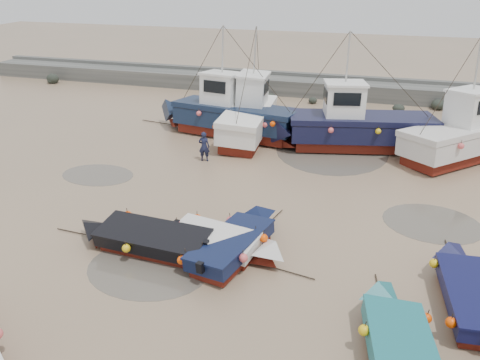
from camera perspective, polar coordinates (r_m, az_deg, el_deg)
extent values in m
plane|color=#94775B|center=(17.35, 2.43, -7.69)|extent=(120.00, 120.00, 0.00)
cube|color=#60605C|center=(37.43, 10.86, 10.87)|extent=(60.00, 2.20, 1.20)
cube|color=#60605C|center=(38.45, 11.16, 12.32)|extent=(60.00, 0.60, 0.25)
ellipsoid|color=black|center=(34.51, 18.76, 8.30)|extent=(0.84, 0.86, 0.51)
ellipsoid|color=black|center=(36.21, 23.02, 8.46)|extent=(0.98, 1.07, 0.72)
ellipsoid|color=black|center=(36.84, 2.58, 10.65)|extent=(0.99, 0.80, 0.58)
ellipsoid|color=black|center=(44.24, -22.04, 11.15)|extent=(0.65, 0.64, 0.43)
ellipsoid|color=black|center=(35.95, 26.05, 7.59)|extent=(0.61, 0.47, 0.46)
ellipsoid|color=black|center=(36.52, 3.68, 10.29)|extent=(0.61, 0.53, 0.32)
ellipsoid|color=black|center=(36.96, -4.14, 10.72)|extent=(1.09, 0.88, 0.72)
ellipsoid|color=black|center=(36.68, -1.09, 10.42)|extent=(0.65, 0.60, 0.37)
ellipsoid|color=black|center=(35.34, 25.85, 7.53)|extent=(0.88, 0.64, 0.62)
ellipsoid|color=black|center=(35.31, 8.86, 9.55)|extent=(0.64, 0.62, 0.48)
ellipsoid|color=black|center=(44.26, -21.87, 11.39)|extent=(1.10, 0.87, 0.86)
ellipsoid|color=black|center=(36.12, 23.07, 8.17)|extent=(0.55, 0.45, 0.29)
cylinder|color=#565045|center=(16.32, -11.13, -10.54)|extent=(4.22, 4.22, 0.01)
cylinder|color=#565045|center=(20.10, 22.38, -4.86)|extent=(3.82, 3.82, 0.01)
cylinder|color=#565045|center=(23.80, -16.95, 0.61)|extent=(3.62, 3.62, 0.01)
cylinder|color=#565045|center=(26.33, 11.13, 3.58)|extent=(6.08, 6.08, 0.01)
sphere|color=#FA4904|center=(14.04, -26.90, -16.64)|extent=(0.30, 0.30, 0.30)
cube|color=maroon|center=(16.44, -0.93, -9.10)|extent=(2.08, 3.50, 0.30)
cube|color=#0C1534|center=(16.23, -0.94, -8.00)|extent=(2.36, 3.79, 0.45)
pyramid|color=#0C1534|center=(17.58, 2.62, -3.55)|extent=(1.68, 1.07, 0.90)
cube|color=brown|center=(16.14, -0.95, -7.50)|extent=(1.92, 3.17, 0.10)
cube|color=#0C1534|center=(16.10, -0.95, -7.23)|extent=(2.44, 3.88, 0.07)
cube|color=black|center=(14.87, -4.69, -10.71)|extent=(0.26, 0.23, 0.35)
cylinder|color=black|center=(18.74, 3.85, -4.98)|extent=(0.53, 1.95, 0.04)
sphere|color=#FA4904|center=(15.64, -6.49, -9.11)|extent=(0.30, 0.30, 0.30)
sphere|color=#FA4904|center=(15.29, 0.59, -9.81)|extent=(0.30, 0.30, 0.30)
sphere|color=#FA4904|center=(16.59, -3.61, -6.83)|extent=(0.30, 0.30, 0.30)
sphere|color=#FA4904|center=(16.32, 3.05, -7.39)|extent=(0.30, 0.30, 0.30)
sphere|color=#FA4904|center=(17.60, -1.07, -4.79)|extent=(0.30, 0.30, 0.30)
cube|color=#166369|center=(13.02, 18.80, -19.30)|extent=(2.07, 3.59, 0.45)
pyramid|color=#166369|center=(14.27, 17.61, -12.32)|extent=(1.64, 0.95, 0.90)
cube|color=brown|center=(12.91, 18.90, -18.77)|extent=(1.68, 3.01, 0.10)
cube|color=#166369|center=(12.85, 18.96, -18.48)|extent=(2.14, 3.68, 0.07)
cylinder|color=black|center=(15.51, 16.65, -13.20)|extent=(0.36, 1.98, 0.04)
sphere|color=#FA4904|center=(13.11, 14.50, -17.64)|extent=(0.30, 0.30, 0.30)
sphere|color=#FA4904|center=(14.15, 21.56, -15.14)|extent=(0.30, 0.30, 0.30)
cube|color=maroon|center=(17.13, -10.37, -8.02)|extent=(3.73, 1.53, 0.30)
cube|color=black|center=(16.93, -10.47, -6.95)|extent=(4.01, 1.78, 0.45)
pyramid|color=black|center=(17.88, -17.04, -4.21)|extent=(0.80, 1.59, 0.90)
cube|color=brown|center=(16.84, -10.51, -6.47)|extent=(3.37, 1.43, 0.10)
cube|color=black|center=(16.80, -10.53, -6.21)|extent=(4.10, 1.85, 0.07)
cube|color=black|center=(16.01, -4.06, -7.83)|extent=(0.19, 0.23, 0.35)
cylinder|color=black|center=(18.87, -19.01, -6.20)|extent=(2.00, 0.16, 0.04)
sphere|color=#FA4904|center=(15.56, -7.06, -9.34)|extent=(0.30, 0.30, 0.30)
sphere|color=#FA4904|center=(17.31, -7.54, -5.55)|extent=(0.30, 0.30, 0.30)
sphere|color=#FA4904|center=(16.49, -13.61, -7.78)|extent=(0.30, 0.30, 0.30)
sphere|color=#FA4904|center=(18.27, -13.38, -4.33)|extent=(0.30, 0.30, 0.30)
cube|color=maroon|center=(16.79, -3.01, -8.34)|extent=(2.99, 1.67, 0.30)
cube|color=silver|center=(16.58, -3.04, -7.25)|extent=(3.23, 1.92, 0.45)
pyramid|color=silver|center=(15.63, 2.94, -7.48)|extent=(0.95, 1.50, 0.90)
cube|color=brown|center=(16.50, -3.05, -6.77)|extent=(2.71, 1.55, 0.10)
cube|color=silver|center=(16.45, -3.06, -6.50)|extent=(3.31, 1.98, 0.07)
cube|color=black|center=(17.23, -7.66, -5.45)|extent=(0.22, 0.25, 0.35)
cylinder|color=black|center=(15.91, 5.65, -11.05)|extent=(1.97, 0.40, 0.04)
sphere|color=#FA4904|center=(17.67, -5.15, -4.76)|extent=(0.30, 0.30, 0.30)
sphere|color=#FA4904|center=(15.94, -4.50, -8.31)|extent=(0.30, 0.30, 0.30)
sphere|color=#FA4904|center=(16.68, 1.98, -6.61)|extent=(0.30, 0.30, 0.30)
cube|color=maroon|center=(15.75, 26.31, -13.80)|extent=(1.55, 3.34, 0.30)
cube|color=#0D0F39|center=(15.54, 26.58, -12.70)|extent=(1.80, 3.60, 0.45)
pyramid|color=#0D0F39|center=(16.99, 25.35, -7.27)|extent=(1.59, 0.83, 0.90)
cube|color=brown|center=(15.45, 26.70, -12.21)|extent=(1.45, 3.02, 0.10)
cube|color=#0D0F39|center=(15.40, 26.76, -11.94)|extent=(1.87, 3.68, 0.07)
cylinder|color=black|center=(18.19, 24.26, -8.36)|extent=(0.20, 2.00, 0.04)
sphere|color=#FA4904|center=(14.18, 24.33, -15.60)|extent=(0.30, 0.30, 0.30)
sphere|color=#FA4904|center=(16.37, 22.57, -9.41)|extent=(0.30, 0.30, 0.30)
cube|color=maroon|center=(28.02, -0.55, 5.95)|extent=(6.97, 3.22, 0.55)
cube|color=#121F36|center=(27.79, -0.56, 7.41)|extent=(7.52, 3.67, 0.95)
pyramid|color=#121F36|center=(29.59, -7.90, 9.68)|extent=(1.82, 2.74, 1.40)
cube|color=brown|center=(27.64, -0.56, 8.43)|extent=(7.34, 3.55, 0.08)
cube|color=#121F36|center=(27.60, -0.56, 8.71)|extent=(7.69, 3.75, 0.30)
cube|color=white|center=(27.78, -2.42, 10.87)|extent=(2.26, 2.08, 1.70)
cube|color=white|center=(27.58, -2.46, 12.71)|extent=(2.44, 2.25, 0.12)
cube|color=black|center=(28.21, -4.30, 11.57)|extent=(0.29, 1.50, 0.68)
cylinder|color=#B7B7B2|center=(27.33, -2.51, 15.49)|extent=(0.10, 0.10, 2.60)
cylinder|color=black|center=(30.69, -9.52, 6.81)|extent=(2.97, 0.53, 0.05)
sphere|color=#E05658|center=(25.36, 3.90, 6.48)|extent=(0.30, 0.30, 0.30)
sphere|color=#E05658|center=(28.24, 3.87, 8.39)|extent=(0.30, 0.30, 0.30)
sphere|color=#E05658|center=(26.25, -0.78, 7.18)|extent=(0.30, 0.30, 0.30)
sphere|color=#E05658|center=(29.13, -0.36, 8.96)|extent=(0.30, 0.30, 0.30)
sphere|color=#E05658|center=(27.30, -5.13, 7.78)|extent=(0.30, 0.30, 0.30)
sphere|color=#E05658|center=(30.17, -4.33, 9.45)|extent=(0.30, 0.30, 0.30)
cube|color=maroon|center=(27.56, 0.87, 5.62)|extent=(2.20, 6.14, 0.55)
cube|color=white|center=(27.32, 0.88, 7.11)|extent=(2.55, 6.60, 0.95)
pyramid|color=white|center=(30.71, 2.47, 10.44)|extent=(2.29, 1.54, 1.40)
cube|color=brown|center=(27.17, 0.89, 8.14)|extent=(2.46, 6.45, 0.08)
cube|color=white|center=(27.13, 0.89, 8.43)|extent=(2.60, 6.75, 0.30)
cube|color=white|center=(27.72, 1.31, 10.85)|extent=(1.66, 2.08, 1.70)
cube|color=white|center=(27.51, 1.33, 12.69)|extent=(1.79, 2.24, 0.12)
cube|color=black|center=(28.63, 1.76, 11.82)|extent=(1.32, 0.12, 0.68)
cylinder|color=#B7B7B2|center=(27.26, 1.36, 15.49)|extent=(0.10, 0.10, 2.60)
cylinder|color=black|center=(32.20, 2.79, 7.98)|extent=(0.20, 3.00, 0.05)
sphere|color=#E05658|center=(25.13, -3.17, 6.33)|extent=(0.30, 0.30, 0.30)
sphere|color=#E05658|center=(25.78, 2.94, 6.81)|extent=(0.30, 0.30, 0.30)
sphere|color=#E05658|center=(27.50, -1.64, 7.99)|extent=(0.30, 0.30, 0.30)
sphere|color=#E05658|center=(28.21, 3.94, 8.38)|extent=(0.30, 0.30, 0.30)
sphere|color=#E05658|center=(29.91, -0.35, 9.38)|extent=(0.30, 0.30, 0.30)
cube|color=maroon|center=(26.93, 14.35, 4.36)|extent=(7.46, 3.83, 0.55)
cube|color=black|center=(26.69, 14.52, 5.87)|extent=(8.06, 4.35, 0.95)
pyramid|color=black|center=(26.01, 5.10, 7.71)|extent=(1.99, 3.01, 1.40)
cube|color=brown|center=(26.53, 14.63, 6.92)|extent=(7.86, 4.21, 0.08)
cube|color=black|center=(26.49, 14.67, 7.21)|extent=(8.24, 4.44, 0.30)
cube|color=white|center=(26.05, 12.62, 9.36)|extent=(2.37, 2.32, 1.70)
cube|color=white|center=(25.83, 12.80, 11.30)|extent=(2.56, 2.51, 0.12)
cube|color=black|center=(25.85, 10.40, 10.02)|extent=(0.40, 1.62, 0.68)
cylinder|color=#B7B7B2|center=(25.56, 13.10, 14.26)|extent=(0.10, 0.10, 2.60)
cylinder|color=black|center=(26.56, 2.43, 4.29)|extent=(2.94, 0.70, 0.05)
sphere|color=#E05658|center=(25.95, 21.77, 5.17)|extent=(0.30, 0.30, 0.30)
sphere|color=#E05658|center=(28.37, 17.74, 7.35)|extent=(0.30, 0.30, 0.30)
sphere|color=#E05658|center=(25.30, 16.51, 5.46)|extent=(0.30, 0.30, 0.30)
sphere|color=#E05658|center=(27.89, 12.85, 7.62)|extent=(0.30, 0.30, 0.30)
sphere|color=#E05658|center=(24.88, 11.02, 5.71)|extent=(0.30, 0.30, 0.30)
sphere|color=#E05658|center=(27.61, 7.82, 7.84)|extent=(0.30, 0.30, 0.30)
cube|color=maroon|center=(26.72, 24.63, 2.67)|extent=(5.38, 5.36, 0.55)
cube|color=silver|center=(26.48, 24.91, 4.17)|extent=(5.93, 5.91, 0.95)
cube|color=brown|center=(26.32, 25.11, 5.21)|extent=(5.76, 5.74, 0.08)
cube|color=silver|center=(26.28, 25.16, 5.50)|extent=(6.06, 6.04, 0.30)
cube|color=white|center=(26.65, 26.61, 7.68)|extent=(2.64, 2.64, 1.70)
cube|color=white|center=(26.44, 26.98, 9.55)|extent=(2.85, 2.85, 0.12)
sphere|color=#E05658|center=(25.42, 19.41, 5.15)|extent=(0.30, 0.30, 0.30)
sphere|color=#E05658|center=(24.53, 25.47, 3.43)|extent=(0.30, 0.30, 0.30)
sphere|color=#E05658|center=(26.79, 22.18, 5.68)|extent=(0.30, 0.30, 0.30)
sphere|color=#E05658|center=(28.22, 24.68, 6.16)|extent=(0.30, 0.30, 0.30)
imported|color=#171A34|center=(24.51, -4.34, 2.37)|extent=(0.62, 0.45, 1.59)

